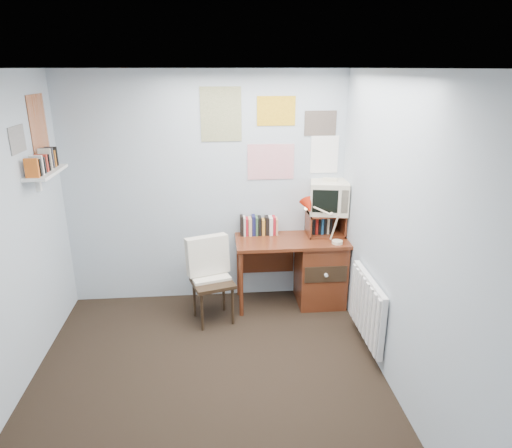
{
  "coord_description": "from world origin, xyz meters",
  "views": [
    {
      "loc": [
        0.11,
        -3.04,
        2.51
      ],
      "look_at": [
        0.47,
        0.91,
        1.14
      ],
      "focal_mm": 32.0,
      "sensor_mm": 36.0,
      "label": 1
    }
  ],
  "objects_px": {
    "radiator": "(367,308)",
    "wall_shelf": "(46,172)",
    "crt_tv": "(329,195)",
    "desk_lamp": "(338,225)",
    "tv_riser": "(325,224)",
    "desk_chair": "(213,283)",
    "desk": "(315,268)"
  },
  "relations": [
    {
      "from": "desk_chair",
      "to": "wall_shelf",
      "type": "height_order",
      "value": "wall_shelf"
    },
    {
      "from": "wall_shelf",
      "to": "radiator",
      "type": "bearing_deg",
      "value": -10.89
    },
    {
      "from": "desk_chair",
      "to": "wall_shelf",
      "type": "bearing_deg",
      "value": 166.51
    },
    {
      "from": "radiator",
      "to": "wall_shelf",
      "type": "height_order",
      "value": "wall_shelf"
    },
    {
      "from": "crt_tv",
      "to": "desk_lamp",
      "type": "bearing_deg",
      "value": -71.77
    },
    {
      "from": "desk_chair",
      "to": "desk",
      "type": "bearing_deg",
      "value": -1.33
    },
    {
      "from": "desk_chair",
      "to": "tv_riser",
      "type": "height_order",
      "value": "tv_riser"
    },
    {
      "from": "desk_lamp",
      "to": "tv_riser",
      "type": "height_order",
      "value": "desk_lamp"
    },
    {
      "from": "desk_lamp",
      "to": "tv_riser",
      "type": "xyz_separation_m",
      "value": [
        -0.07,
        0.28,
        -0.08
      ]
    },
    {
      "from": "wall_shelf",
      "to": "desk_chair",
      "type": "bearing_deg",
      "value": 2.97
    },
    {
      "from": "crt_tv",
      "to": "radiator",
      "type": "height_order",
      "value": "crt_tv"
    },
    {
      "from": "desk_lamp",
      "to": "tv_riser",
      "type": "bearing_deg",
      "value": 114.99
    },
    {
      "from": "crt_tv",
      "to": "desk_chair",
      "type": "bearing_deg",
      "value": -149.47
    },
    {
      "from": "crt_tv",
      "to": "desk",
      "type": "bearing_deg",
      "value": -127.33
    },
    {
      "from": "desk_lamp",
      "to": "radiator",
      "type": "distance_m",
      "value": 0.94
    },
    {
      "from": "tv_riser",
      "to": "wall_shelf",
      "type": "bearing_deg",
      "value": -169.68
    },
    {
      "from": "radiator",
      "to": "wall_shelf",
      "type": "relative_size",
      "value": 1.29
    },
    {
      "from": "desk",
      "to": "wall_shelf",
      "type": "height_order",
      "value": "wall_shelf"
    },
    {
      "from": "crt_tv",
      "to": "wall_shelf",
      "type": "xyz_separation_m",
      "value": [
        -2.72,
        -0.51,
        0.42
      ]
    },
    {
      "from": "desk_chair",
      "to": "tv_riser",
      "type": "relative_size",
      "value": 2.13
    },
    {
      "from": "desk_chair",
      "to": "radiator",
      "type": "height_order",
      "value": "desk_chair"
    },
    {
      "from": "desk_chair",
      "to": "radiator",
      "type": "relative_size",
      "value": 1.06
    },
    {
      "from": "desk_chair",
      "to": "tv_riser",
      "type": "bearing_deg",
      "value": 1.97
    },
    {
      "from": "desk",
      "to": "radiator",
      "type": "xyz_separation_m",
      "value": [
        0.29,
        -0.93,
        0.01
      ]
    },
    {
      "from": "desk_lamp",
      "to": "crt_tv",
      "type": "relative_size",
      "value": 1.02
    },
    {
      "from": "tv_riser",
      "to": "wall_shelf",
      "type": "xyz_separation_m",
      "value": [
        -2.69,
        -0.49,
        0.74
      ]
    },
    {
      "from": "desk_lamp",
      "to": "crt_tv",
      "type": "height_order",
      "value": "crt_tv"
    },
    {
      "from": "tv_riser",
      "to": "radiator",
      "type": "bearing_deg",
      "value": -80.72
    },
    {
      "from": "tv_riser",
      "to": "wall_shelf",
      "type": "relative_size",
      "value": 0.65
    },
    {
      "from": "tv_riser",
      "to": "crt_tv",
      "type": "bearing_deg",
      "value": 32.23
    },
    {
      "from": "tv_riser",
      "to": "radiator",
      "type": "height_order",
      "value": "tv_riser"
    },
    {
      "from": "desk_chair",
      "to": "desk_lamp",
      "type": "height_order",
      "value": "desk_lamp"
    }
  ]
}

